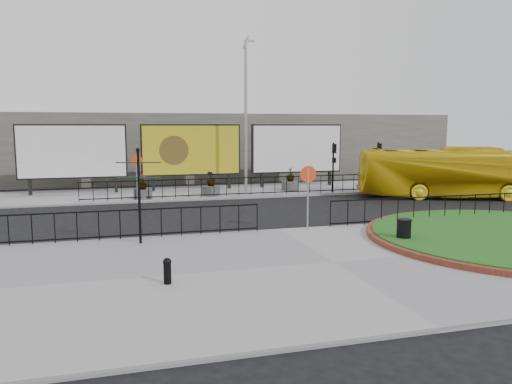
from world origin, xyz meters
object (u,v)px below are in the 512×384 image
object	(u,v)px
litter_bin	(404,231)
planter_a	(143,191)
lamp_post	(246,114)
bus	(452,173)
billboard_mid	(191,150)
planter_c	(290,183)
fingerpost_sign	(139,186)
planter_b	(211,188)
bollard	(167,270)

from	to	relation	value
litter_bin	planter_a	xyz separation A→B (m)	(-7.97, 13.27, 0.01)
lamp_post	bus	world-z (taller)	lamp_post
billboard_mid	lamp_post	bearing A→B (deg)	-33.25
planter_a	planter_c	xyz separation A→B (m)	(9.06, 1.23, 0.02)
bus	planter_a	distance (m)	17.48
billboard_mid	planter_c	world-z (taller)	billboard_mid
planter_c	bus	bearing A→B (deg)	-31.23
fingerpost_sign	planter_a	bearing A→B (deg)	106.96
planter_a	planter_b	xyz separation A→B (m)	(3.86, 0.30, 0.00)
planter_b	planter_c	bearing A→B (deg)	10.17
bollard	planter_c	size ratio (longest dim) A/B	0.46
planter_a	lamp_post	bearing A→B (deg)	11.21
bollard	litter_bin	xyz separation A→B (m)	(8.18, 2.22, 0.06)
bus	planter_a	bearing A→B (deg)	98.88
fingerpost_sign	litter_bin	xyz separation A→B (m)	(8.62, -2.50, -1.53)
fingerpost_sign	bus	world-z (taller)	fingerpost_sign
billboard_mid	planter_b	xyz separation A→B (m)	(0.67, -2.90, -2.03)
bollard	planter_c	xyz separation A→B (m)	(9.27, 16.72, 0.10)
billboard_mid	planter_a	xyz separation A→B (m)	(-3.19, -3.20, -2.04)
fingerpost_sign	planter_c	distance (m)	15.51
litter_bin	bus	distance (m)	13.29
billboard_mid	bus	distance (m)	15.51
lamp_post	fingerpost_sign	distance (m)	14.09
planter_b	planter_c	xyz separation A→B (m)	(5.20, 0.93, 0.02)
planter_a	planter_c	size ratio (longest dim) A/B	0.94
bollard	planter_a	bearing A→B (deg)	89.23
billboard_mid	bollard	bearing A→B (deg)	-100.32
planter_a	planter_b	bearing A→B (deg)	4.40
planter_a	fingerpost_sign	bearing A→B (deg)	-93.45
litter_bin	fingerpost_sign	bearing A→B (deg)	163.81
lamp_post	planter_b	distance (m)	4.95
litter_bin	planter_a	bearing A→B (deg)	120.98
lamp_post	planter_c	xyz separation A→B (m)	(2.86, -0.00, -4.24)
fingerpost_sign	bollard	xyz separation A→B (m)	(0.44, -4.72, -1.60)
bus	planter_b	xyz separation A→B (m)	(-13.21, 3.93, -0.89)
fingerpost_sign	bollard	world-z (taller)	fingerpost_sign
lamp_post	bus	distance (m)	12.38
lamp_post	planter_b	size ratio (longest dim) A/B	6.56
billboard_mid	bollard	size ratio (longest dim) A/B	9.22
billboard_mid	planter_c	bearing A→B (deg)	-18.59
billboard_mid	litter_bin	distance (m)	17.27
fingerpost_sign	lamp_post	bearing A→B (deg)	80.68
litter_bin	planter_b	size ratio (longest dim) A/B	0.60
bollard	fingerpost_sign	bearing A→B (deg)	95.32
planter_a	bollard	bearing A→B (deg)	-90.77
lamp_post	planter_a	xyz separation A→B (m)	(-6.20, -1.23, -4.26)
billboard_mid	planter_b	distance (m)	3.61
fingerpost_sign	bollard	distance (m)	5.01
planter_a	planter_c	distance (m)	9.14
bus	planter_b	distance (m)	13.81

